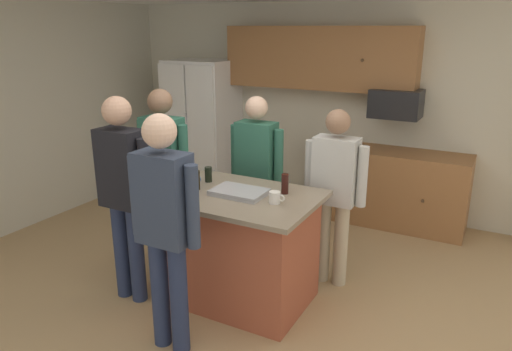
{
  "coord_description": "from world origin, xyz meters",
  "views": [
    {
      "loc": [
        1.75,
        -3.04,
        2.29
      ],
      "look_at": [
        -0.12,
        0.44,
        1.05
      ],
      "focal_mm": 33.4,
      "sensor_mm": 36.0,
      "label": 1
    }
  ],
  "objects_px": {
    "glass_stout_tall": "(190,189)",
    "glass_short_whisky": "(208,174)",
    "microwave_over_range": "(396,104)",
    "person_guest_by_door": "(164,166)",
    "mug_blue_stoneware": "(193,178)",
    "serving_tray": "(239,192)",
    "refrigerator": "(203,128)",
    "tumbler_amber": "(285,184)",
    "person_guest_right": "(165,220)",
    "mug_ceramic_white": "(275,197)",
    "person_elder_center": "(256,168)",
    "kitchen_island": "(239,247)",
    "person_guest_left": "(123,186)",
    "person_host_foreground": "(335,187)",
    "glass_dark_ale": "(196,180)"
  },
  "relations": [
    {
      "from": "microwave_over_range",
      "to": "mug_blue_stoneware",
      "type": "xyz_separation_m",
      "value": [
        -1.21,
        -2.31,
        -0.43
      ]
    },
    {
      "from": "mug_blue_stoneware",
      "to": "glass_dark_ale",
      "type": "xyz_separation_m",
      "value": [
        0.11,
        -0.1,
        0.03
      ]
    },
    {
      "from": "refrigerator",
      "to": "person_elder_center",
      "type": "height_order",
      "value": "refrigerator"
    },
    {
      "from": "person_elder_center",
      "to": "mug_blue_stoneware",
      "type": "height_order",
      "value": "person_elder_center"
    },
    {
      "from": "glass_short_whisky",
      "to": "microwave_over_range",
      "type": "bearing_deg",
      "value": 62.77
    },
    {
      "from": "kitchen_island",
      "to": "glass_stout_tall",
      "type": "bearing_deg",
      "value": -139.8
    },
    {
      "from": "refrigerator",
      "to": "microwave_over_range",
      "type": "distance_m",
      "value": 2.65
    },
    {
      "from": "kitchen_island",
      "to": "person_guest_right",
      "type": "bearing_deg",
      "value": -98.26
    },
    {
      "from": "person_guest_by_door",
      "to": "glass_stout_tall",
      "type": "height_order",
      "value": "person_guest_by_door"
    },
    {
      "from": "glass_stout_tall",
      "to": "serving_tray",
      "type": "xyz_separation_m",
      "value": [
        0.3,
        0.26,
        -0.06
      ]
    },
    {
      "from": "kitchen_island",
      "to": "mug_blue_stoneware",
      "type": "bearing_deg",
      "value": 174.09
    },
    {
      "from": "person_guest_left",
      "to": "person_guest_by_door",
      "type": "xyz_separation_m",
      "value": [
        -0.11,
        0.66,
        -0.01
      ]
    },
    {
      "from": "tumbler_amber",
      "to": "glass_stout_tall",
      "type": "height_order",
      "value": "tumbler_amber"
    },
    {
      "from": "tumbler_amber",
      "to": "glass_short_whisky",
      "type": "height_order",
      "value": "tumbler_amber"
    },
    {
      "from": "tumbler_amber",
      "to": "glass_dark_ale",
      "type": "height_order",
      "value": "tumbler_amber"
    },
    {
      "from": "mug_ceramic_white",
      "to": "person_elder_center",
      "type": "bearing_deg",
      "value": 126.12
    },
    {
      "from": "person_guest_by_door",
      "to": "mug_ceramic_white",
      "type": "height_order",
      "value": "person_guest_by_door"
    },
    {
      "from": "person_elder_center",
      "to": "glass_stout_tall",
      "type": "relative_size",
      "value": 10.39
    },
    {
      "from": "mug_ceramic_white",
      "to": "glass_short_whisky",
      "type": "xyz_separation_m",
      "value": [
        -0.76,
        0.21,
        0.02
      ]
    },
    {
      "from": "person_host_foreground",
      "to": "tumbler_amber",
      "type": "relative_size",
      "value": 9.68
    },
    {
      "from": "glass_stout_tall",
      "to": "glass_short_whisky",
      "type": "bearing_deg",
      "value": 104.27
    },
    {
      "from": "person_guest_right",
      "to": "glass_dark_ale",
      "type": "xyz_separation_m",
      "value": [
        -0.27,
        0.76,
        0.03
      ]
    },
    {
      "from": "kitchen_island",
      "to": "person_guest_left",
      "type": "relative_size",
      "value": 0.73
    },
    {
      "from": "person_elder_center",
      "to": "person_guest_right",
      "type": "relative_size",
      "value": 0.95
    },
    {
      "from": "person_guest_by_door",
      "to": "tumbler_amber",
      "type": "xyz_separation_m",
      "value": [
        1.28,
        -0.03,
        0.03
      ]
    },
    {
      "from": "glass_short_whisky",
      "to": "mug_blue_stoneware",
      "type": "bearing_deg",
      "value": -125.05
    },
    {
      "from": "person_guest_left",
      "to": "serving_tray",
      "type": "distance_m",
      "value": 0.96
    },
    {
      "from": "person_elder_center",
      "to": "serving_tray",
      "type": "relative_size",
      "value": 3.78
    },
    {
      "from": "refrigerator",
      "to": "mug_blue_stoneware",
      "type": "height_order",
      "value": "refrigerator"
    },
    {
      "from": "kitchen_island",
      "to": "person_host_foreground",
      "type": "height_order",
      "value": "person_host_foreground"
    },
    {
      "from": "mug_ceramic_white",
      "to": "person_host_foreground",
      "type": "bearing_deg",
      "value": 70.11
    },
    {
      "from": "kitchen_island",
      "to": "glass_dark_ale",
      "type": "distance_m",
      "value": 0.68
    },
    {
      "from": "person_guest_by_door",
      "to": "mug_ceramic_white",
      "type": "bearing_deg",
      "value": 1.86
    },
    {
      "from": "person_guest_right",
      "to": "refrigerator",
      "type": "bearing_deg",
      "value": 38.32
    },
    {
      "from": "person_guest_right",
      "to": "mug_ceramic_white",
      "type": "relative_size",
      "value": 13.43
    },
    {
      "from": "person_guest_by_door",
      "to": "serving_tray",
      "type": "height_order",
      "value": "person_guest_by_door"
    },
    {
      "from": "person_guest_by_door",
      "to": "mug_blue_stoneware",
      "type": "height_order",
      "value": "person_guest_by_door"
    },
    {
      "from": "glass_stout_tall",
      "to": "refrigerator",
      "type": "bearing_deg",
      "value": 122.37
    },
    {
      "from": "refrigerator",
      "to": "person_guest_by_door",
      "type": "distance_m",
      "value": 2.21
    },
    {
      "from": "refrigerator",
      "to": "tumbler_amber",
      "type": "distance_m",
      "value": 3.01
    },
    {
      "from": "person_guest_right",
      "to": "mug_ceramic_white",
      "type": "distance_m",
      "value": 0.9
    },
    {
      "from": "person_guest_left",
      "to": "mug_ceramic_white",
      "type": "bearing_deg",
      "value": -8.78
    },
    {
      "from": "mug_blue_stoneware",
      "to": "person_guest_left",
      "type": "bearing_deg",
      "value": -126.85
    },
    {
      "from": "person_guest_by_door",
      "to": "serving_tray",
      "type": "relative_size",
      "value": 3.98
    },
    {
      "from": "microwave_over_range",
      "to": "person_guest_right",
      "type": "xyz_separation_m",
      "value": [
        -0.83,
        -3.17,
        -0.43
      ]
    },
    {
      "from": "refrigerator",
      "to": "serving_tray",
      "type": "height_order",
      "value": "refrigerator"
    },
    {
      "from": "microwave_over_range",
      "to": "person_elder_center",
      "type": "height_order",
      "value": "person_elder_center"
    },
    {
      "from": "person_guest_right",
      "to": "person_host_foreground",
      "type": "height_order",
      "value": "person_guest_right"
    },
    {
      "from": "person_elder_center",
      "to": "refrigerator",
      "type": "bearing_deg",
      "value": -149.67
    },
    {
      "from": "kitchen_island",
      "to": "microwave_over_range",
      "type": "bearing_deg",
      "value": 73.1
    }
  ]
}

